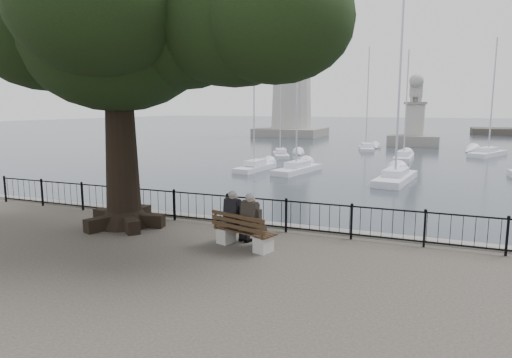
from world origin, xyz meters
The scene contains 15 objects.
harbor centered at (0.00, 3.00, -0.50)m, with size 260.00×260.00×1.20m.
railing centered at (0.00, 2.50, 0.56)m, with size 22.06×0.06×1.00m.
bench centered at (0.41, 0.57, 0.34)m, with size 1.95×1.08×0.98m.
person_left centered at (0.11, 0.78, 0.72)m, with size 0.60×0.85×1.56m.
person_right centered at (0.71, 0.59, 0.72)m, with size 0.60×0.85×1.56m.
tree centered at (-3.21, 1.42, 6.45)m, with size 12.00×8.38×9.80m.
lighthouse centered at (-18.00, 62.00, 12.35)m, with size 10.36×10.36×31.60m.
lion_monument centered at (2.00, 49.93, 1.22)m, with size 5.99×5.99×8.84m.
sailboat_a centered at (-7.82, 21.50, -0.71)m, with size 1.81×4.92×8.79m.
sailboat_b centered at (-4.52, 21.67, -0.68)m, with size 2.50×5.60×10.89m.
sailboat_c centered at (2.65, 19.90, -0.67)m, with size 2.38×6.24×11.97m.
sailboat_e centered at (-9.12, 31.19, -0.69)m, with size 3.01×4.75×9.66m.
sailboat_f centered at (2.14, 33.04, -0.70)m, with size 1.54×5.21×9.95m.
sailboat_g centered at (9.55, 39.75, -0.68)m, with size 4.07×6.20×11.54m.
sailboat_h centered at (-2.50, 41.02, -0.65)m, with size 2.46×5.16×11.36m.
Camera 1 is at (5.30, -10.47, 3.83)m, focal length 32.00 mm.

